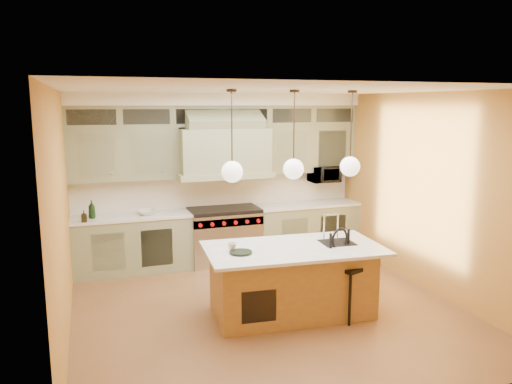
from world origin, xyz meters
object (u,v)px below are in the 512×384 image
object	(u,v)px
kitchen_island	(292,279)
microwave	(324,174)
range	(224,235)
counter_stool	(347,268)

from	to	relation	value
kitchen_island	microwave	world-z (taller)	microwave
range	kitchen_island	world-z (taller)	kitchen_island
kitchen_island	counter_stool	world-z (taller)	kitchen_island
counter_stool	microwave	world-z (taller)	microwave
counter_stool	microwave	distance (m)	3.12
kitchen_island	counter_stool	xyz separation A→B (m)	(0.62, -0.32, 0.19)
range	counter_stool	size ratio (longest dim) A/B	1.04
counter_stool	microwave	bearing A→B (deg)	49.07
microwave	range	bearing A→B (deg)	-176.88
microwave	counter_stool	bearing A→B (deg)	-110.60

